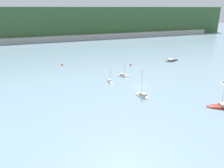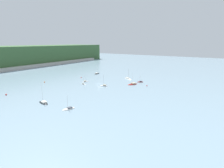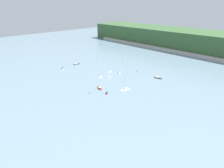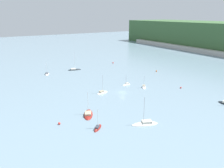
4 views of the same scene
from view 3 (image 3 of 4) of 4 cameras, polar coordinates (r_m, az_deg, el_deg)
ground_plane at (r=160.30m, az=-0.73°, el=2.57°), size 600.00×600.00×0.00m
hillside_ridge at (r=283.99m, az=23.46°, el=13.12°), size 332.22×63.85×26.18m
shore_town_strip at (r=254.51m, az=19.74°, el=9.96°), size 282.38×6.00×3.79m
sailboat_0 at (r=137.67m, az=-4.08°, el=-1.32°), size 9.08×6.80×9.29m
sailboat_1 at (r=170.97m, az=-0.61°, el=4.05°), size 1.45×4.73×5.84m
sailboat_2 at (r=135.27m, az=4.34°, el=-1.81°), size 5.65×9.13×10.26m
sailboat_3 at (r=196.95m, az=-11.45°, el=6.37°), size 4.56×8.76×11.71m
sailboat_4 at (r=158.05m, az=-3.85°, el=2.23°), size 3.07×6.36×9.42m
sailboat_5 at (r=129.71m, az=-1.71°, el=-2.99°), size 4.27×4.68×7.25m
sailboat_6 at (r=161.29m, az=14.77°, el=1.90°), size 8.62×4.13×9.10m
sailboat_7 at (r=169.12m, az=2.39°, el=3.79°), size 5.27×4.93×6.63m
sailboat_8 at (r=187.61m, az=-15.76°, el=4.99°), size 7.05×4.42×7.82m
mooring_buoy_0 at (r=130.53m, az=-7.35°, el=-2.87°), size 0.76×0.76×0.76m
mooring_buoy_1 at (r=173.01m, az=8.11°, el=4.14°), size 0.75×0.75×0.75m
mooring_buoy_2 at (r=199.69m, az=3.53°, el=7.16°), size 0.84×0.84×0.84m
mooring_buoy_3 at (r=217.12m, az=-5.06°, el=8.55°), size 0.88×0.88×0.88m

